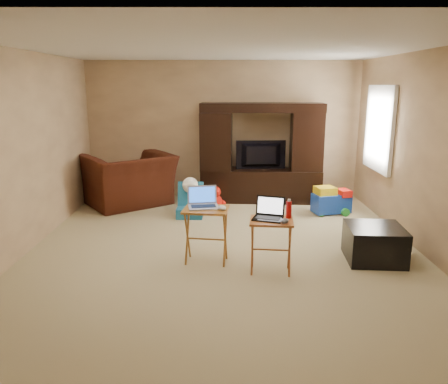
{
  "coord_description": "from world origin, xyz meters",
  "views": [
    {
      "loc": [
        -0.01,
        -5.37,
        2.08
      ],
      "look_at": [
        0.0,
        -0.2,
        0.8
      ],
      "focal_mm": 35.0,
      "sensor_mm": 36.0,
      "label": 1
    }
  ],
  "objects_px": {
    "entertainment_center": "(261,153)",
    "laptop_left": "(203,198)",
    "tray_table_left": "(206,236)",
    "recliner": "(129,180)",
    "ottoman": "(374,243)",
    "television": "(261,155)",
    "tray_table_right": "(271,246)",
    "mouse_right": "(285,221)",
    "laptop_right": "(268,209)",
    "push_toy": "(331,200)",
    "plush_toy": "(215,198)",
    "water_bottle": "(289,210)",
    "child_rocker": "(190,200)",
    "mouse_left": "(222,208)"
  },
  "relations": [
    {
      "from": "laptop_left",
      "to": "mouse_right",
      "type": "distance_m",
      "value": 1.01
    },
    {
      "from": "ottoman",
      "to": "television",
      "type": "bearing_deg",
      "value": 112.65
    },
    {
      "from": "push_toy",
      "to": "ottoman",
      "type": "relative_size",
      "value": 0.94
    },
    {
      "from": "television",
      "to": "tray_table_left",
      "type": "bearing_deg",
      "value": 68.93
    },
    {
      "from": "recliner",
      "to": "child_rocker",
      "type": "xyz_separation_m",
      "value": [
        1.12,
        -0.73,
        -0.17
      ]
    },
    {
      "from": "tray_table_right",
      "to": "television",
      "type": "bearing_deg",
      "value": 93.1
    },
    {
      "from": "laptop_right",
      "to": "push_toy",
      "type": "bearing_deg",
      "value": 78.15
    },
    {
      "from": "mouse_right",
      "to": "laptop_right",
      "type": "bearing_deg",
      "value": 140.53
    },
    {
      "from": "entertainment_center",
      "to": "child_rocker",
      "type": "xyz_separation_m",
      "value": [
        -1.22,
        -0.99,
        -0.61
      ]
    },
    {
      "from": "television",
      "to": "tray_table_right",
      "type": "distance_m",
      "value": 3.14
    },
    {
      "from": "tray_table_right",
      "to": "laptop_right",
      "type": "distance_m",
      "value": 0.43
    },
    {
      "from": "laptop_left",
      "to": "mouse_left",
      "type": "distance_m",
      "value": 0.26
    },
    {
      "from": "ottoman",
      "to": "laptop_right",
      "type": "distance_m",
      "value": 1.47
    },
    {
      "from": "entertainment_center",
      "to": "laptop_right",
      "type": "xyz_separation_m",
      "value": [
        -0.19,
        -3.12,
        -0.14
      ]
    },
    {
      "from": "recliner",
      "to": "laptop_right",
      "type": "xyz_separation_m",
      "value": [
        2.15,
        -2.86,
        0.29
      ]
    },
    {
      "from": "mouse_left",
      "to": "water_bottle",
      "type": "height_order",
      "value": "water_bottle"
    },
    {
      "from": "push_toy",
      "to": "mouse_right",
      "type": "bearing_deg",
      "value": -128.77
    },
    {
      "from": "laptop_right",
      "to": "mouse_right",
      "type": "height_order",
      "value": "laptop_right"
    },
    {
      "from": "recliner",
      "to": "laptop_left",
      "type": "xyz_separation_m",
      "value": [
        1.42,
        -2.56,
        0.34
      ]
    },
    {
      "from": "water_bottle",
      "to": "push_toy",
      "type": "bearing_deg",
      "value": 64.96
    },
    {
      "from": "television",
      "to": "plush_toy",
      "type": "height_order",
      "value": "television"
    },
    {
      "from": "ottoman",
      "to": "mouse_left",
      "type": "distance_m",
      "value": 1.91
    },
    {
      "from": "laptop_left",
      "to": "mouse_right",
      "type": "relative_size",
      "value": 2.78
    },
    {
      "from": "television",
      "to": "tray_table_right",
      "type": "height_order",
      "value": "television"
    },
    {
      "from": "tray_table_right",
      "to": "child_rocker",
      "type": "bearing_deg",
      "value": 122.33
    },
    {
      "from": "recliner",
      "to": "mouse_right",
      "type": "distance_m",
      "value": 3.79
    },
    {
      "from": "entertainment_center",
      "to": "laptop_left",
      "type": "relative_size",
      "value": 6.16
    },
    {
      "from": "television",
      "to": "mouse_right",
      "type": "bearing_deg",
      "value": 86.15
    },
    {
      "from": "television",
      "to": "push_toy",
      "type": "xyz_separation_m",
      "value": [
        1.1,
        -0.77,
        -0.62
      ]
    },
    {
      "from": "laptop_left",
      "to": "water_bottle",
      "type": "height_order",
      "value": "laptop_left"
    },
    {
      "from": "entertainment_center",
      "to": "tray_table_left",
      "type": "height_order",
      "value": "entertainment_center"
    },
    {
      "from": "tray_table_left",
      "to": "recliner",
      "type": "bearing_deg",
      "value": 127.19
    },
    {
      "from": "push_toy",
      "to": "laptop_left",
      "type": "relative_size",
      "value": 1.75
    },
    {
      "from": "recliner",
      "to": "ottoman",
      "type": "relative_size",
      "value": 2.12
    },
    {
      "from": "entertainment_center",
      "to": "tray_table_left",
      "type": "distance_m",
      "value": 3.03
    },
    {
      "from": "television",
      "to": "ottoman",
      "type": "xyz_separation_m",
      "value": [
        1.14,
        -2.74,
        -0.64
      ]
    },
    {
      "from": "mouse_right",
      "to": "water_bottle",
      "type": "xyz_separation_m",
      "value": [
        0.07,
        0.2,
        0.07
      ]
    },
    {
      "from": "child_rocker",
      "to": "entertainment_center",
      "type": "bearing_deg",
      "value": 41.05
    },
    {
      "from": "recliner",
      "to": "mouse_left",
      "type": "xyz_separation_m",
      "value": [
        1.64,
        -2.66,
        0.25
      ]
    },
    {
      "from": "ottoman",
      "to": "tray_table_left",
      "type": "relative_size",
      "value": 0.98
    },
    {
      "from": "plush_toy",
      "to": "mouse_right",
      "type": "distance_m",
      "value": 2.74
    },
    {
      "from": "entertainment_center",
      "to": "television",
      "type": "bearing_deg",
      "value": -86.55
    },
    {
      "from": "entertainment_center",
      "to": "laptop_left",
      "type": "bearing_deg",
      "value": -104.58
    },
    {
      "from": "child_rocker",
      "to": "mouse_left",
      "type": "xyz_separation_m",
      "value": [
        0.52,
        -1.93,
        0.42
      ]
    },
    {
      "from": "tray_table_right",
      "to": "laptop_left",
      "type": "distance_m",
      "value": 0.96
    },
    {
      "from": "recliner",
      "to": "plush_toy",
      "type": "distance_m",
      "value": 1.58
    },
    {
      "from": "television",
      "to": "mouse_left",
      "type": "height_order",
      "value": "television"
    },
    {
      "from": "tray_table_right",
      "to": "mouse_left",
      "type": "distance_m",
      "value": 0.71
    },
    {
      "from": "push_toy",
      "to": "laptop_left",
      "type": "height_order",
      "value": "laptop_left"
    },
    {
      "from": "push_toy",
      "to": "plush_toy",
      "type": "bearing_deg",
      "value": 161.61
    }
  ]
}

